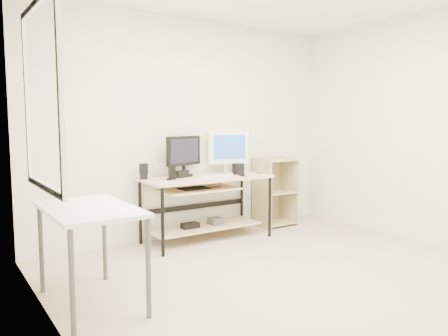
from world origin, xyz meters
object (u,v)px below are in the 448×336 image
shelf_unit (273,191)px  audio_controller (172,173)px  white_imac (229,148)px  side_table (90,217)px  black_monitor (184,153)px  desk (205,195)px

shelf_unit → audio_controller: (-1.62, -0.20, 0.37)m
shelf_unit → white_imac: white_imac is taller
side_table → white_imac: (2.09, 1.21, 0.38)m
shelf_unit → black_monitor: size_ratio=1.79×
black_monitor → white_imac: (0.61, -0.02, 0.04)m
side_table → black_monitor: (1.47, 1.23, 0.35)m
desk → side_table: bearing=-147.3°
desk → white_imac: white_imac is taller
black_monitor → audio_controller: bearing=-158.6°
black_monitor → desk: bearing=-59.9°
shelf_unit → white_imac: size_ratio=1.71×
audio_controller → desk: bearing=10.9°
shelf_unit → audio_controller: size_ratio=6.14×
desk → side_table: same height
side_table → shelf_unit: bearing=23.3°
black_monitor → audio_controller: (-0.26, -0.21, -0.19)m
side_table → white_imac: bearing=30.0°
side_table → desk: bearing=32.7°
desk → shelf_unit: 1.19m
desk → audio_controller: size_ratio=10.23×
desk → white_imac: (0.43, 0.15, 0.52)m
shelf_unit → desk: bearing=-172.2°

